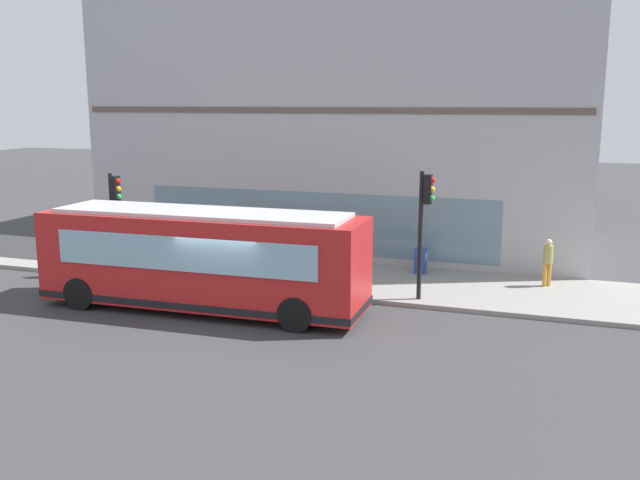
{
  "coord_description": "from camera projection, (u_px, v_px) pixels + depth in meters",
  "views": [
    {
      "loc": [
        -17.92,
        -8.98,
        6.29
      ],
      "look_at": [
        2.86,
        -1.83,
        1.9
      ],
      "focal_mm": 39.17,
      "sensor_mm": 36.0,
      "label": 1
    }
  ],
  "objects": [
    {
      "name": "ground",
      "position": [
        230.0,
        316.0,
        20.71
      ],
      "size": [
        120.0,
        120.0,
        0.0
      ],
      "primitive_type": "plane",
      "color": "#38383A"
    },
    {
      "name": "sidewalk_curb",
      "position": [
        292.0,
        275.0,
        25.38
      ],
      "size": [
        4.89,
        40.0,
        0.15
      ],
      "primitive_type": "cube",
      "color": "gray",
      "rests_on": "ground"
    },
    {
      "name": "building_corner",
      "position": [
        351.0,
        121.0,
        31.22
      ],
      "size": [
        10.02,
        20.44,
        10.79
      ],
      "color": "#A8A8AD",
      "rests_on": "ground"
    },
    {
      "name": "city_bus_nearside",
      "position": [
        202.0,
        260.0,
        21.15
      ],
      "size": [
        2.8,
        10.1,
        3.07
      ],
      "color": "red",
      "rests_on": "ground"
    },
    {
      "name": "traffic_light_near_corner",
      "position": [
        425.0,
        211.0,
        21.43
      ],
      "size": [
        0.32,
        0.49,
        4.04
      ],
      "color": "black",
      "rests_on": "sidewalk_curb"
    },
    {
      "name": "traffic_light_down_block",
      "position": [
        115.0,
        204.0,
        25.03
      ],
      "size": [
        0.32,
        0.49,
        3.61
      ],
      "color": "black",
      "rests_on": "sidewalk_curb"
    },
    {
      "name": "fire_hydrant",
      "position": [
        354.0,
        261.0,
        25.66
      ],
      "size": [
        0.35,
        0.35,
        0.74
      ],
      "color": "yellow",
      "rests_on": "sidewalk_curb"
    },
    {
      "name": "pedestrian_by_light_pole",
      "position": [
        548.0,
        259.0,
        23.36
      ],
      "size": [
        0.32,
        0.32,
        1.62
      ],
      "color": "gold",
      "rests_on": "sidewalk_curb"
    },
    {
      "name": "pedestrian_near_building_entrance",
      "position": [
        335.0,
        246.0,
        25.08
      ],
      "size": [
        0.32,
        0.32,
        1.75
      ],
      "color": "#3359A5",
      "rests_on": "sidewalk_curb"
    },
    {
      "name": "newspaper_vending_box",
      "position": [
        421.0,
        261.0,
        25.27
      ],
      "size": [
        0.44,
        0.42,
        0.9
      ],
      "color": "#263F99",
      "rests_on": "sidewalk_curb"
    }
  ]
}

